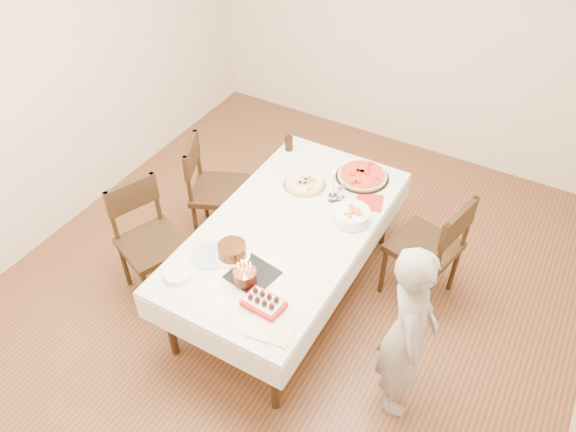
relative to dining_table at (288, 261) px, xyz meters
The scene contains 22 objects.
floor 0.38m from the dining_table, 85.13° to the left, with size 5.00×5.00×0.00m, color #4E2D1A.
wall_back 2.73m from the dining_table, 89.90° to the left, with size 4.50×0.04×2.70m, color beige.
wall_left 2.45m from the dining_table, behind, with size 0.04×5.00×2.70m, color beige.
dining_table is the anchor object (origin of this frame).
chair_right_savory 1.07m from the dining_table, 31.17° to the left, with size 0.52×0.52×1.03m, color black, non-canonical shape.
chair_left_savory 0.95m from the dining_table, 159.10° to the left, with size 0.51×0.51×0.99m, color black, non-canonical shape.
chair_left_dessert 1.07m from the dining_table, 153.23° to the right, with size 0.51×0.51×1.00m, color black, non-canonical shape.
person 1.25m from the dining_table, 21.22° to the right, with size 0.52×0.34×1.42m, color #9D9894.
pizza_white 0.64m from the dining_table, 104.51° to the left, with size 0.35×0.35×0.04m, color beige.
pizza_pepperoni 0.94m from the dining_table, 73.74° to the left, with size 0.44×0.44×0.04m, color red.
red_placemat 0.79m from the dining_table, 53.35° to the left, with size 0.21×0.21×0.01m, color #B21E1E.
pasta_bowl 0.64m from the dining_table, 37.68° to the left, with size 0.28×0.28×0.09m, color white.
taper_candle 0.70m from the dining_table, 70.56° to the left, with size 0.07×0.07×0.31m, color white.
shaker_pair 0.66m from the dining_table, 66.74° to the left, with size 0.10×0.10×0.12m, color white, non-canonical shape.
cola_glass 1.08m from the dining_table, 119.40° to the left, with size 0.07×0.07×0.13m, color black.
layer_cake 0.65m from the dining_table, 112.40° to the right, with size 0.26×0.26×0.10m, color #361E0D.
cake_board 0.66m from the dining_table, 86.42° to the right, with size 0.30×0.30×0.01m, color black.
birthday_cake 0.77m from the dining_table, 87.91° to the right, with size 0.16×0.16×0.16m, color #37190F.
strawberry_box 0.87m from the dining_table, 71.84° to the right, with size 0.26×0.18×0.07m, color #AC1513, non-canonical shape.
box_lid 1.03m from the dining_table, 66.65° to the right, with size 0.28×0.19×0.02m, color beige.
plate_stack 0.98m from the dining_table, 116.61° to the right, with size 0.19×0.19×0.04m, color white.
china_plate 0.73m from the dining_table, 120.85° to the right, with size 0.28×0.28×0.01m, color white.
Camera 1 is at (1.52, -2.71, 3.61)m, focal length 35.00 mm.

